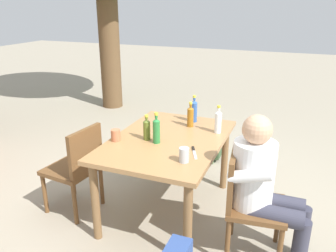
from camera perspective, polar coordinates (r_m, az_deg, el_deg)
ground_plane at (r=3.47m, az=0.00°, el=-13.74°), size 24.00×24.00×0.00m
dining_table at (r=3.15m, az=0.00°, el=-3.72°), size 1.40×0.97×0.76m
chair_near_left at (r=2.78m, az=13.00°, el=-11.83°), size 0.49×0.49×0.87m
chair_far_left at (r=3.33m, az=-14.93°, el=-6.37°), size 0.49×0.49×0.87m
person_in_white_shirt at (r=2.69m, az=15.62°, el=-9.05°), size 0.47×0.61×1.18m
bottle_olive at (r=3.06m, az=-3.58°, el=-0.50°), size 0.06×0.06×0.24m
bottle_blue at (r=3.52m, az=4.37°, el=2.62°), size 0.06×0.06×0.28m
bottle_clear at (r=3.24m, az=8.39°, el=0.82°), size 0.06×0.06×0.27m
bottle_green at (r=2.98m, az=-1.95°, el=-0.66°), size 0.06×0.06×0.28m
bottle_amber at (r=3.38m, az=3.77°, el=1.68°), size 0.06×0.06×0.25m
cup_steel at (r=2.65m, az=2.71°, el=-4.87°), size 0.08×0.08×0.12m
cup_terracotta at (r=3.08m, az=-8.76°, el=-1.53°), size 0.08×0.08×0.10m
table_knife at (r=2.84m, az=4.39°, el=-4.31°), size 0.23×0.12×0.01m
backpack_by_near_side at (r=4.42m, az=7.22°, el=-2.71°), size 0.33×0.23×0.47m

